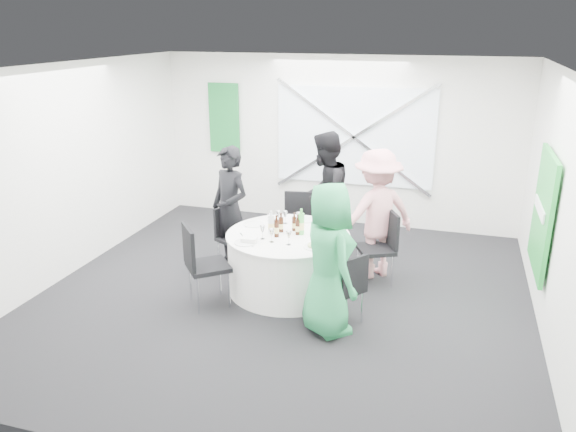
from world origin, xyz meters
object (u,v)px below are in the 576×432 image
(person_man_back_left, at_px, (230,208))
(person_man_back, at_px, (324,195))
(green_water_bottle, at_px, (301,224))
(chair_back, at_px, (298,220))
(chair_back_left, at_px, (230,232))
(person_woman_green, at_px, (328,260))
(chair_back_right, at_px, (383,242))
(banquet_table, at_px, (288,262))
(person_woman_pink, at_px, (376,214))
(clear_water_bottle, at_px, (271,224))
(chair_front_left, at_px, (200,259))
(chair_front_right, at_px, (348,284))

(person_man_back_left, bearing_deg, person_man_back, 60.45)
(person_man_back_left, bearing_deg, green_water_bottle, 5.19)
(person_man_back, bearing_deg, chair_back, -52.31)
(chair_back_left, xyz_separation_m, person_woman_green, (1.71, -1.34, 0.36))
(chair_back_right, bearing_deg, banquet_table, -90.00)
(chair_back_right, distance_m, person_woman_pink, 0.39)
(banquet_table, relative_size, person_woman_green, 0.91)
(chair_back, relative_size, green_water_bottle, 2.88)
(chair_back_right, relative_size, clear_water_bottle, 3.30)
(chair_back, distance_m, green_water_bottle, 1.12)
(chair_back, relative_size, chair_front_left, 0.93)
(banquet_table, xyz_separation_m, clear_water_bottle, (-0.21, -0.03, 0.50))
(chair_back, height_order, chair_back_right, chair_back_right)
(chair_back_left, distance_m, clear_water_bottle, 1.02)
(green_water_bottle, bearing_deg, chair_front_left, -142.83)
(chair_back, relative_size, chair_front_right, 1.12)
(chair_back, bearing_deg, person_woman_pink, -22.90)
(person_man_back_left, height_order, person_woman_green, person_man_back_left)
(chair_back, distance_m, chair_back_left, 1.00)
(chair_back, bearing_deg, chair_back_left, -154.93)
(clear_water_bottle, bearing_deg, chair_front_left, -132.93)
(person_woman_pink, bearing_deg, chair_back_left, -30.17)
(person_man_back_left, relative_size, clear_water_bottle, 5.82)
(banquet_table, distance_m, person_man_back_left, 1.17)
(chair_front_left, bearing_deg, person_man_back_left, -35.34)
(chair_back, xyz_separation_m, person_man_back, (0.34, 0.20, 0.35))
(banquet_table, xyz_separation_m, chair_front_left, (-0.87, -0.73, 0.23))
(chair_back_right, distance_m, green_water_bottle, 1.13)
(chair_back_right, relative_size, chair_front_right, 1.13)
(clear_water_bottle, bearing_deg, chair_back_left, 146.41)
(chair_back_left, relative_size, clear_water_bottle, 2.88)
(banquet_table, height_order, chair_back_left, chair_back_left)
(chair_back_left, height_order, person_man_back, person_man_back)
(chair_back_right, distance_m, person_man_back, 1.23)
(chair_back_right, bearing_deg, chair_back, -137.80)
(chair_front_left, distance_m, person_woman_green, 1.60)
(chair_back, distance_m, chair_front_right, 2.03)
(banquet_table, distance_m, clear_water_bottle, 0.54)
(person_man_back, bearing_deg, chair_front_right, 28.53)
(chair_back_right, bearing_deg, person_man_back_left, -113.79)
(person_man_back, distance_m, clear_water_bottle, 1.34)
(chair_back, bearing_deg, person_man_back_left, -152.21)
(chair_back_left, xyz_separation_m, chair_front_right, (1.90, -1.16, 0.01))
(chair_back_left, distance_m, chair_back_right, 2.12)
(chair_back_left, relative_size, person_woman_pink, 0.49)
(chair_back, bearing_deg, chair_front_left, -120.48)
(chair_back_right, distance_m, person_man_back_left, 2.11)
(chair_front_right, distance_m, clear_water_bottle, 1.34)
(chair_front_right, distance_m, person_woman_pink, 1.49)
(chair_back_right, relative_size, person_woman_pink, 0.56)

